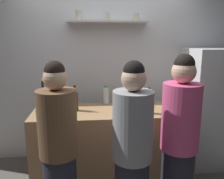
{
  "coord_description": "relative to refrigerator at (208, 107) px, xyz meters",
  "views": [
    {
      "loc": [
        -0.23,
        -2.14,
        1.76
      ],
      "look_at": [
        0.02,
        0.52,
        1.17
      ],
      "focal_mm": 37.44,
      "sensor_mm": 36.0,
      "label": 1
    }
  ],
  "objects": [
    {
      "name": "baking_pan",
      "position": [
        -2.08,
        -0.32,
        0.13
      ],
      "size": [
        0.34,
        0.24,
        0.05
      ],
      "primitive_type": "cube",
      "color": "gray",
      "rests_on": "counter"
    },
    {
      "name": "utensil_holder",
      "position": [
        -0.65,
        -0.3,
        0.17
      ],
      "size": [
        0.11,
        0.11,
        0.22
      ],
      "color": "#B2B2B7",
      "rests_on": "counter"
    },
    {
      "name": "water_bottle_plastic",
      "position": [
        -1.44,
        -0.07,
        0.22
      ],
      "size": [
        0.08,
        0.08,
        0.24
      ],
      "color": "silver",
      "rests_on": "counter"
    },
    {
      "name": "wine_bottle_amber_glass",
      "position": [
        -1.82,
        -0.31,
        0.23
      ],
      "size": [
        0.08,
        0.08,
        0.31
      ],
      "color": "#472814",
      "rests_on": "counter"
    },
    {
      "name": "counter",
      "position": [
        -1.38,
        -0.33,
        -0.35
      ],
      "size": [
        1.86,
        0.67,
        0.92
      ],
      "primitive_type": "cube",
      "color": "#9E7A51",
      "rests_on": "ground"
    },
    {
      "name": "wine_bottle_dark_glass",
      "position": [
        -2.22,
        -0.09,
        0.23
      ],
      "size": [
        0.07,
        0.07,
        0.34
      ],
      "color": "black",
      "rests_on": "counter"
    },
    {
      "name": "person_brown_jacket",
      "position": [
        -1.92,
        -1.05,
        -0.04
      ],
      "size": [
        0.34,
        0.34,
        1.58
      ],
      "rotation": [
        0.0,
        0.0,
        3.27
      ],
      "color": "#262633",
      "rests_on": "ground"
    },
    {
      "name": "refrigerator",
      "position": [
        0.0,
        0.0,
        0.0
      ],
      "size": [
        0.62,
        0.68,
        1.63
      ],
      "color": "silver",
      "rests_on": "ground"
    },
    {
      "name": "person_pink_top",
      "position": [
        -0.84,
        -1.08,
        -0.01
      ],
      "size": [
        0.34,
        0.34,
        1.64
      ],
      "rotation": [
        0.0,
        0.0,
        2.89
      ],
      "color": "#262633",
      "rests_on": "ground"
    },
    {
      "name": "wine_bottle_pale_glass",
      "position": [
        -0.98,
        -0.5,
        0.22
      ],
      "size": [
        0.07,
        0.07,
        0.3
      ],
      "color": "#B2BFB2",
      "rests_on": "counter"
    },
    {
      "name": "back_wall_assembly",
      "position": [
        -1.4,
        0.4,
        0.49
      ],
      "size": [
        4.8,
        0.32,
        2.6
      ],
      "color": "white",
      "rests_on": "ground"
    },
    {
      "name": "person_grey_hoodie",
      "position": [
        -1.29,
        -1.18,
        -0.03
      ],
      "size": [
        0.34,
        0.34,
        1.59
      ],
      "rotation": [
        0.0,
        0.0,
        3.59
      ],
      "color": "#262633",
      "rests_on": "ground"
    }
  ]
}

